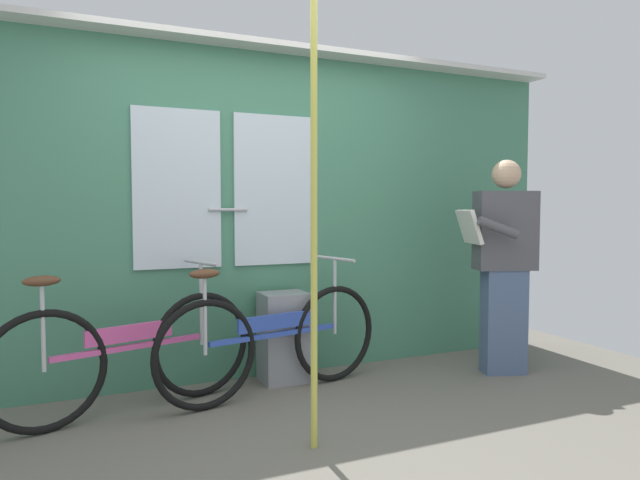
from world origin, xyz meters
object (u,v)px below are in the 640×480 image
(trash_bin_by_wall, at_px, (284,337))
(bicycle_leaning_behind, at_px, (129,353))
(handrail_pole, at_px, (314,220))
(bicycle_near_door, at_px, (274,340))
(passenger_reading_newspaper, at_px, (503,261))

(trash_bin_by_wall, bearing_deg, bicycle_leaning_behind, -168.20)
(trash_bin_by_wall, distance_m, handrail_pole, 1.45)
(bicycle_near_door, distance_m, trash_bin_by_wall, 0.31)
(passenger_reading_newspaper, height_order, trash_bin_by_wall, passenger_reading_newspaper)
(trash_bin_by_wall, height_order, handrail_pole, handrail_pole)
(bicycle_leaning_behind, bearing_deg, passenger_reading_newspaper, -21.46)
(bicycle_leaning_behind, bearing_deg, trash_bin_by_wall, -4.29)
(trash_bin_by_wall, relative_size, handrail_pole, 0.27)
(bicycle_leaning_behind, height_order, handrail_pole, handrail_pole)
(bicycle_leaning_behind, xyz_separation_m, trash_bin_by_wall, (1.09, 0.23, -0.05))
(passenger_reading_newspaper, bearing_deg, bicycle_near_door, 11.47)
(bicycle_near_door, height_order, passenger_reading_newspaper, passenger_reading_newspaper)
(passenger_reading_newspaper, bearing_deg, trash_bin_by_wall, 2.01)
(passenger_reading_newspaper, height_order, handrail_pole, handrail_pole)
(bicycle_near_door, distance_m, passenger_reading_newspaper, 1.83)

